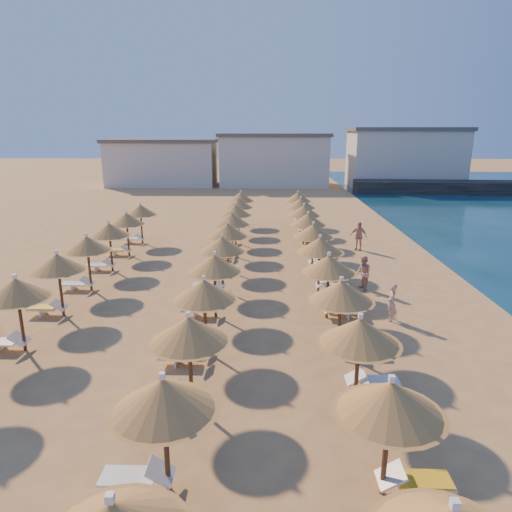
{
  "coord_description": "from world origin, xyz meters",
  "views": [
    {
      "loc": [
        -0.67,
        -19.37,
        7.79
      ],
      "look_at": [
        -1.21,
        4.0,
        1.3
      ],
      "focal_mm": 32.0,
      "sensor_mm": 36.0,
      "label": 1
    }
  ],
  "objects_px": {
    "parasol_row_east": "(320,246)",
    "beachgoer_c": "(359,236)",
    "parasol_row_west": "(222,245)",
    "beachgoer_b": "(363,273)",
    "beachgoer_a": "(392,302)",
    "jetty": "(475,187)"
  },
  "relations": [
    {
      "from": "beachgoer_b",
      "to": "beachgoer_c",
      "type": "xyz_separation_m",
      "value": [
        1.3,
        7.96,
        0.08
      ]
    },
    {
      "from": "jetty",
      "to": "parasol_row_east",
      "type": "distance_m",
      "value": 44.0
    },
    {
      "from": "beachgoer_b",
      "to": "beachgoer_c",
      "type": "bearing_deg",
      "value": 159.8
    },
    {
      "from": "beachgoer_a",
      "to": "beachgoer_c",
      "type": "height_order",
      "value": "beachgoer_c"
    },
    {
      "from": "parasol_row_east",
      "to": "parasol_row_west",
      "type": "xyz_separation_m",
      "value": [
        -4.76,
        0.0,
        0.0
      ]
    },
    {
      "from": "jetty",
      "to": "parasol_row_east",
      "type": "xyz_separation_m",
      "value": [
        -23.75,
        -37.0,
        1.6
      ]
    },
    {
      "from": "parasol_row_west",
      "to": "beachgoer_c",
      "type": "distance_m",
      "value": 11.8
    },
    {
      "from": "beachgoer_a",
      "to": "beachgoer_c",
      "type": "relative_size",
      "value": 0.84
    },
    {
      "from": "parasol_row_west",
      "to": "beachgoer_c",
      "type": "bearing_deg",
      "value": 44.83
    },
    {
      "from": "parasol_row_west",
      "to": "beachgoer_a",
      "type": "height_order",
      "value": "parasol_row_west"
    },
    {
      "from": "parasol_row_west",
      "to": "beachgoer_b",
      "type": "height_order",
      "value": "parasol_row_west"
    },
    {
      "from": "parasol_row_west",
      "to": "beachgoer_b",
      "type": "xyz_separation_m",
      "value": [
        7.01,
        0.3,
        -1.46
      ]
    },
    {
      "from": "beachgoer_b",
      "to": "beachgoer_a",
      "type": "xyz_separation_m",
      "value": [
        0.42,
        -3.78,
        -0.08
      ]
    },
    {
      "from": "parasol_row_west",
      "to": "beachgoer_b",
      "type": "relative_size",
      "value": 19.88
    },
    {
      "from": "beachgoer_b",
      "to": "parasol_row_west",
      "type": "bearing_deg",
      "value": -98.43
    },
    {
      "from": "beachgoer_a",
      "to": "jetty",
      "type": "bearing_deg",
      "value": 165.03
    },
    {
      "from": "parasol_row_east",
      "to": "beachgoer_b",
      "type": "bearing_deg",
      "value": 7.67
    },
    {
      "from": "parasol_row_east",
      "to": "beachgoer_c",
      "type": "bearing_deg",
      "value": 66.74
    },
    {
      "from": "jetty",
      "to": "beachgoer_b",
      "type": "relative_size",
      "value": 17.01
    },
    {
      "from": "beachgoer_a",
      "to": "beachgoer_c",
      "type": "distance_m",
      "value": 11.78
    },
    {
      "from": "parasol_row_west",
      "to": "beachgoer_c",
      "type": "height_order",
      "value": "parasol_row_west"
    },
    {
      "from": "jetty",
      "to": "beachgoer_b",
      "type": "height_order",
      "value": "beachgoer_b"
    }
  ]
}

